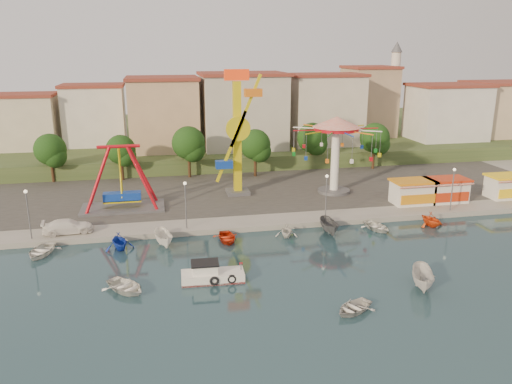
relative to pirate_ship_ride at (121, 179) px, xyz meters
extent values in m
plane|color=#15303C|center=(15.21, -21.52, -4.39)|extent=(200.00, 200.00, 0.00)
cube|color=#9E998E|center=(15.21, 40.48, -4.09)|extent=(200.00, 100.00, 0.60)
cube|color=#4C4944|center=(15.21, 8.48, -3.79)|extent=(90.00, 28.00, 0.01)
cube|color=#384C26|center=(15.21, 45.48, -2.89)|extent=(200.00, 60.00, 3.00)
cube|color=#59595E|center=(0.00, 0.00, -3.64)|extent=(10.00, 5.00, 0.30)
cube|color=#133BAA|center=(0.00, 0.00, -2.19)|extent=(4.50, 1.40, 1.00)
cylinder|color=red|center=(0.00, 0.00, 4.01)|extent=(5.00, 0.40, 0.40)
cube|color=#59595E|center=(14.97, 3.83, -3.54)|extent=(3.00, 3.00, 0.50)
cube|color=yellow|center=(14.97, 3.83, 3.71)|extent=(1.00, 1.00, 15.00)
cube|color=red|center=(14.97, 3.83, 12.01)|extent=(3.20, 0.50, 1.40)
cylinder|color=yellow|center=(14.97, 3.03, 5.21)|extent=(3.20, 0.50, 3.20)
cube|color=yellow|center=(15.95, 2.83, 7.51)|extent=(4.23, 0.35, 9.34)
cube|color=orange|center=(16.93, 2.83, 9.81)|extent=(2.20, 1.20, 1.00)
cylinder|color=#59595E|center=(28.01, 1.89, -3.59)|extent=(4.40, 4.40, 0.40)
cylinder|color=white|center=(28.01, 1.89, 0.71)|extent=(1.10, 1.10, 9.00)
cylinder|color=red|center=(28.01, 1.89, 5.01)|extent=(6.00, 6.00, 0.50)
cone|color=red|center=(28.01, 1.89, 5.91)|extent=(6.40, 6.40, 1.40)
cube|color=white|center=(35.96, -5.02, -2.39)|extent=(5.00, 3.00, 2.80)
cube|color=orange|center=(35.96, -5.02, -0.84)|extent=(5.40, 3.40, 0.25)
cube|color=red|center=(35.96, -6.72, -1.19)|extent=(5.00, 0.77, 0.43)
cube|color=white|center=(40.65, -5.02, -2.39)|extent=(5.00, 3.00, 2.80)
cube|color=red|center=(40.65, -5.02, -0.84)|extent=(5.40, 3.40, 0.25)
cube|color=red|center=(40.65, -6.72, -1.19)|extent=(5.00, 0.77, 0.43)
cube|color=white|center=(49.58, -5.02, -2.39)|extent=(5.00, 3.00, 2.80)
cube|color=yellow|center=(49.58, -5.02, -0.84)|extent=(5.40, 3.40, 0.25)
cylinder|color=#59595E|center=(-8.79, -8.52, -1.29)|extent=(0.14, 0.14, 5.00)
cylinder|color=#59595E|center=(7.21, -8.52, -1.29)|extent=(0.14, 0.14, 5.00)
cylinder|color=#59595E|center=(23.21, -8.52, -1.29)|extent=(0.14, 0.14, 5.00)
cylinder|color=#59595E|center=(39.21, -8.52, -1.29)|extent=(0.14, 0.14, 5.00)
cylinder|color=#382314|center=(-10.79, 15.46, -2.00)|extent=(0.44, 0.44, 3.60)
sphere|color=black|center=(-10.79, 15.46, 1.10)|extent=(4.60, 4.60, 4.60)
cylinder|color=#382314|center=(-0.79, 14.72, -2.09)|extent=(0.44, 0.44, 3.40)
sphere|color=black|center=(-0.79, 14.72, 0.83)|extent=(4.35, 4.35, 4.35)
cylinder|color=#382314|center=(9.21, 14.29, -1.83)|extent=(0.44, 0.44, 3.92)
sphere|color=black|center=(9.21, 14.29, 1.54)|extent=(5.02, 5.02, 5.02)
cylinder|color=#382314|center=(19.21, 12.84, -1.96)|extent=(0.44, 0.44, 3.66)
sphere|color=black|center=(19.21, 12.84, 1.18)|extent=(4.68, 4.68, 4.68)
cylinder|color=#382314|center=(29.21, 15.84, -1.89)|extent=(0.44, 0.44, 3.80)
sphere|color=black|center=(29.21, 15.84, 1.37)|extent=(4.86, 4.86, 4.86)
cylinder|color=#382314|center=(39.21, 14.02, -1.91)|extent=(0.44, 0.44, 3.77)
sphere|color=black|center=(39.21, 14.02, 1.33)|extent=(4.83, 4.83, 4.83)
cube|color=beige|center=(-18.16, 24.55, 4.54)|extent=(9.26, 9.53, 11.87)
cube|color=silver|center=(-6.11, 29.87, 2.92)|extent=(12.33, 9.01, 8.63)
cube|color=tan|center=(7.03, 30.44, 4.22)|extent=(11.95, 9.28, 11.23)
cube|color=beige|center=(20.82, 27.28, 3.20)|extent=(12.59, 10.50, 9.20)
cube|color=beige|center=(34.28, 30.68, 3.22)|extent=(10.75, 9.23, 9.24)
cube|color=tan|center=(47.58, 28.81, 4.21)|extent=(12.77, 10.96, 11.21)
cube|color=silver|center=(59.37, 27.25, 4.78)|extent=(8.23, 8.98, 12.36)
cube|color=beige|center=(71.24, 32.19, 2.99)|extent=(11.59, 10.93, 8.76)
cylinder|color=silver|center=(51.21, 32.48, 6.61)|extent=(1.80, 1.80, 16.00)
cylinder|color=#59595E|center=(51.21, 32.48, 11.61)|extent=(2.80, 2.80, 0.30)
cone|color=#59595E|center=(51.21, 32.48, 15.61)|extent=(2.20, 2.20, 2.00)
cube|color=white|center=(8.66, -20.78, -4.07)|extent=(5.54, 2.32, 0.98)
cube|color=red|center=(8.66, -20.78, -4.31)|extent=(5.54, 2.32, 0.17)
cube|color=white|center=(8.00, -20.67, -3.25)|extent=(2.25, 1.73, 0.98)
cube|color=black|center=(8.00, -20.67, -2.70)|extent=(2.48, 1.96, 0.13)
torus|color=black|center=(8.66, -21.86, -3.90)|extent=(0.84, 0.26, 0.83)
torus|color=black|center=(10.18, -21.81, -3.90)|extent=(0.84, 0.26, 0.83)
imported|color=white|center=(1.27, -21.27, -3.97)|extent=(4.84, 5.01, 0.85)
imported|color=silver|center=(18.66, -28.29, -4.03)|extent=(4.29, 3.94, 0.73)
imported|color=silver|center=(25.93, -25.74, -3.52)|extent=(3.36, 4.81, 1.74)
imported|color=white|center=(-5.30, -7.52, -3.04)|extent=(5.34, 2.59, 1.50)
imported|color=white|center=(-7.30, -11.72, -3.97)|extent=(3.96, 4.77, 0.86)
imported|color=#1433B4|center=(0.21, -11.72, -3.52)|extent=(3.72, 4.03, 1.75)
imported|color=white|center=(4.67, -11.72, -3.59)|extent=(2.33, 4.39, 1.61)
imported|color=red|center=(11.21, -11.72, -4.01)|extent=(2.76, 3.80, 0.77)
imported|color=silver|center=(17.72, -11.72, -3.66)|extent=(3.02, 3.29, 1.47)
imported|color=#535458|center=(22.58, -11.72, -3.58)|extent=(1.78, 4.30, 1.63)
imported|color=white|center=(28.24, -11.72, -4.01)|extent=(3.56, 4.27, 0.76)
imported|color=#E74A14|center=(34.83, -11.72, -3.56)|extent=(3.34, 3.68, 1.67)
camera|label=1|loc=(4.44, -60.60, 15.13)|focal=35.00mm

